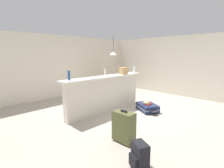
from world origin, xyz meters
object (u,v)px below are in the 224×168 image
Objects in this scene: bottle_white at (105,72)px; backpack_black at (140,156)px; dining_table at (112,80)px; suitcase_flat_navy at (147,107)px; pendant_lamp at (113,53)px; bottle_clear at (134,69)px; suitcase_upright_olive at (124,126)px; grocery_bag at (123,71)px; book_stack at (147,103)px; bottle_blue at (69,75)px; dining_chair_near_partition at (121,84)px.

bottle_white is 0.50× the size of backpack_black.
dining_table is 2.54m from suitcase_flat_navy.
bottle_clear is at bearing -107.02° from pendant_lamp.
suitcase_flat_navy is 1.32× the size of suitcase_upright_olive.
suitcase_flat_navy is (0.15, -0.88, -1.10)m from grocery_bag.
book_stack is at bearing -49.74° from bottle_white.
pendant_lamp reaches higher than suitcase_flat_navy.
grocery_bag is at bearing 99.61° from suitcase_flat_navy.
bottle_white reaches higher than dining_table.
bottle_clear is at bearing 38.94° from backpack_black.
bottle_white reaches higher than backpack_black.
dining_table is at bearing 25.24° from bottle_blue.
dining_chair_near_partition is at bearing 66.57° from suitcase_flat_navy.
book_stack is (0.84, -1.00, -0.95)m from bottle_white.
pendant_lamp is 0.94× the size of suitcase_flat_navy.
bottle_clear reaches higher than grocery_bag.
bottle_white reaches higher than suitcase_upright_olive.
bottle_white is 0.81× the size of grocery_bag.
suitcase_upright_olive is (0.16, -1.70, -0.89)m from bottle_blue.
suitcase_flat_navy is at bearing -80.39° from grocery_bag.
dining_table is at bearing 48.05° from suitcase_upright_olive.
dining_chair_near_partition is at bearing 25.97° from bottle_white.
grocery_bag is at bearing 96.69° from book_stack.
suitcase_upright_olive is (-2.79, -3.01, -1.46)m from pendant_lamp.
dining_chair_near_partition is (1.67, 0.81, -0.69)m from bottle_white.
bottle_white is at bearing -154.03° from dining_chair_near_partition.
dining_chair_near_partition is 1.05× the size of suitcase_flat_navy.
book_stack is at bearing -114.47° from dining_chair_near_partition.
suitcase_upright_olive reaches higher than book_stack.
dining_table is at bearing 71.41° from suitcase_flat_navy.
pendant_lamp reaches higher than dining_chair_near_partition.
grocery_bag reaches higher than dining_chair_near_partition.
suitcase_flat_navy is (2.14, -0.98, -1.11)m from bottle_blue.
suitcase_upright_olive is at bearing -159.84° from suitcase_flat_navy.
dining_table is 2.54m from book_stack.
dining_table is 4.16m from suitcase_upright_olive.
grocery_bag reaches higher than suitcase_flat_navy.
bottle_clear is 1.03× the size of book_stack.
backpack_black is at bearing -122.36° from bottle_white.
suitcase_flat_navy is at bearing 14.59° from book_stack.
suitcase_upright_olive is at bearing -146.54° from bottle_clear.
book_stack is (-0.82, -1.81, -0.26)m from dining_chair_near_partition.
bottle_clear is 1.27m from dining_chair_near_partition.
backpack_black is (-0.28, -2.40, -1.01)m from bottle_blue.
bottle_clear is at bearing -3.41° from bottle_blue.
suitcase_upright_olive is (-2.76, -2.52, -0.19)m from dining_chair_near_partition.
bottle_white is 0.85× the size of bottle_clear.
suitcase_flat_navy is at bearing 20.16° from suitcase_upright_olive.
dining_table is 4.58× the size of book_stack.
pendant_lamp is at bearing 70.32° from suitcase_flat_navy.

